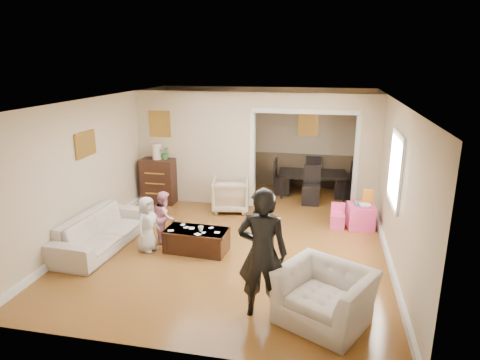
% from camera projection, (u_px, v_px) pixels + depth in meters
% --- Properties ---
extents(floor, '(7.00, 7.00, 0.00)m').
position_uv_depth(floor, '(238.00, 235.00, 8.23)').
color(floor, '#955926').
rests_on(floor, ground).
extents(partition_left, '(2.75, 0.18, 2.60)m').
position_uv_depth(partition_left, '(196.00, 148.00, 9.84)').
color(partition_left, '#BFAF8C').
rests_on(partition_left, ground).
extents(partition_right, '(0.55, 0.18, 2.60)m').
position_uv_depth(partition_right, '(368.00, 155.00, 9.09)').
color(partition_right, '#BFAF8C').
rests_on(partition_right, ground).
extents(partition_header, '(2.22, 0.18, 0.35)m').
position_uv_depth(partition_header, '(305.00, 101.00, 9.04)').
color(partition_header, '#BFAF8C').
rests_on(partition_header, partition_right).
extents(window_pane, '(0.03, 0.95, 1.10)m').
position_uv_depth(window_pane, '(396.00, 170.00, 6.90)').
color(window_pane, white).
rests_on(window_pane, ground).
extents(framed_art_partition, '(0.45, 0.03, 0.55)m').
position_uv_depth(framed_art_partition, '(160.00, 124.00, 9.75)').
color(framed_art_partition, brown).
rests_on(framed_art_partition, partition_left).
extents(framed_art_sofa_wall, '(0.03, 0.55, 0.40)m').
position_uv_depth(framed_art_sofa_wall, '(86.00, 144.00, 7.70)').
color(framed_art_sofa_wall, brown).
extents(framed_art_alcove, '(0.45, 0.03, 0.55)m').
position_uv_depth(framed_art_alcove, '(308.00, 124.00, 10.79)').
color(framed_art_alcove, brown).
extents(sofa, '(0.96, 2.17, 0.62)m').
position_uv_depth(sofa, '(102.00, 231.00, 7.62)').
color(sofa, beige).
rests_on(sofa, ground).
extents(armchair_back, '(0.91, 0.93, 0.73)m').
position_uv_depth(armchair_back, '(231.00, 195.00, 9.47)').
color(armchair_back, tan).
rests_on(armchair_back, ground).
extents(armchair_front, '(1.43, 1.37, 0.72)m').
position_uv_depth(armchair_front, '(325.00, 296.00, 5.43)').
color(armchair_front, beige).
rests_on(armchair_front, ground).
extents(dresser, '(0.77, 0.43, 1.06)m').
position_uv_depth(dresser, '(159.00, 181.00, 9.94)').
color(dresser, black).
rests_on(dresser, ground).
extents(table_lamp, '(0.22, 0.22, 0.36)m').
position_uv_depth(table_lamp, '(157.00, 151.00, 9.74)').
color(table_lamp, beige).
rests_on(table_lamp, dresser).
extents(potted_plant, '(0.28, 0.24, 0.31)m').
position_uv_depth(potted_plant, '(165.00, 153.00, 9.71)').
color(potted_plant, '#417634').
rests_on(potted_plant, dresser).
extents(coffee_table, '(1.12, 0.62, 0.41)m').
position_uv_depth(coffee_table, '(197.00, 240.00, 7.48)').
color(coffee_table, '#341810').
rests_on(coffee_table, ground).
extents(coffee_cup, '(0.10, 0.10, 0.09)m').
position_uv_depth(coffee_cup, '(201.00, 229.00, 7.35)').
color(coffee_cup, silver).
rests_on(coffee_cup, coffee_table).
extents(play_table, '(0.56, 0.56, 0.49)m').
position_uv_depth(play_table, '(361.00, 216.00, 8.51)').
color(play_table, '#FF4391').
rests_on(play_table, ground).
extents(cereal_box, '(0.21, 0.09, 0.30)m').
position_uv_depth(cereal_box, '(368.00, 197.00, 8.47)').
color(cereal_box, yellow).
rests_on(cereal_box, play_table).
extents(cyan_cup, '(0.08, 0.08, 0.08)m').
position_uv_depth(cyan_cup, '(357.00, 203.00, 8.40)').
color(cyan_cup, teal).
rests_on(cyan_cup, play_table).
extents(toy_block, '(0.10, 0.09, 0.05)m').
position_uv_depth(toy_block, '(355.00, 201.00, 8.57)').
color(toy_block, red).
rests_on(toy_block, play_table).
extents(play_bowl, '(0.26, 0.26, 0.06)m').
position_uv_depth(play_bowl, '(365.00, 206.00, 8.31)').
color(play_bowl, white).
rests_on(play_bowl, play_table).
extents(dining_table, '(1.72, 1.04, 0.58)m').
position_uv_depth(dining_table, '(312.00, 184.00, 10.51)').
color(dining_table, black).
rests_on(dining_table, ground).
extents(adult_person, '(0.66, 0.44, 1.78)m').
position_uv_depth(adult_person, '(262.00, 254.00, 5.42)').
color(adult_person, black).
rests_on(adult_person, ground).
extents(child_kneel_a, '(0.43, 0.55, 1.00)m').
position_uv_depth(child_kneel_a, '(147.00, 224.00, 7.42)').
color(child_kneel_a, silver).
rests_on(child_kneel_a, ground).
extents(child_kneel_b, '(0.48, 0.55, 0.97)m').
position_uv_depth(child_kneel_b, '(165.00, 217.00, 7.82)').
color(child_kneel_b, pink).
rests_on(child_kneel_b, ground).
extents(child_toddler, '(0.52, 0.46, 0.85)m').
position_uv_depth(child_toddler, '(262.00, 218.00, 7.92)').
color(child_toddler, black).
rests_on(child_toddler, ground).
extents(craft_papers, '(0.93, 0.48, 0.00)m').
position_uv_depth(craft_papers, '(194.00, 230.00, 7.41)').
color(craft_papers, white).
rests_on(craft_papers, coffee_table).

